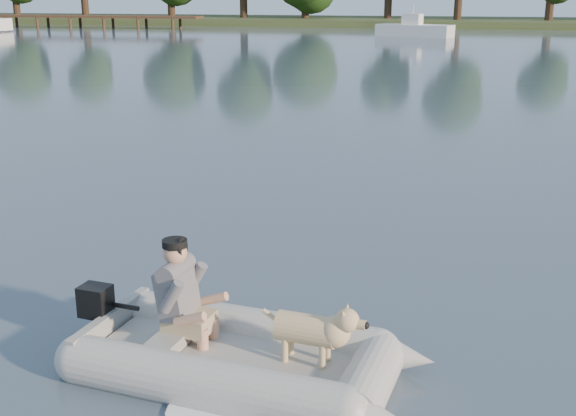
% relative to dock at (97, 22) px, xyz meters
% --- Properties ---
extents(water, '(160.00, 160.00, 0.00)m').
position_rel_dock_xyz_m(water, '(26.00, -52.00, -0.52)').
color(water, slate).
rests_on(water, ground).
extents(shore_bank, '(160.00, 12.00, 0.70)m').
position_rel_dock_xyz_m(shore_bank, '(26.00, 10.00, -0.27)').
color(shore_bank, '#47512D').
rests_on(shore_bank, water).
extents(dock, '(18.00, 2.00, 1.04)m').
position_rel_dock_xyz_m(dock, '(0.00, 0.00, 0.00)').
color(dock, '#4C331E').
rests_on(dock, water).
extents(dinghy, '(4.70, 3.61, 1.27)m').
position_rel_dock_xyz_m(dinghy, '(26.47, -52.49, 0.01)').
color(dinghy, '#9A9A95').
rests_on(dinghy, water).
extents(man, '(0.74, 0.66, 0.98)m').
position_rel_dock_xyz_m(man, '(25.85, -52.34, 0.19)').
color(man, slate).
rests_on(man, dinghy).
extents(dog, '(0.89, 0.43, 0.57)m').
position_rel_dock_xyz_m(dog, '(27.06, -52.53, -0.05)').
color(dog, tan).
rests_on(dog, dinghy).
extents(outboard_motor, '(0.41, 0.32, 0.72)m').
position_rel_dock_xyz_m(outboard_motor, '(24.98, -52.25, -0.24)').
color(outboard_motor, black).
rests_on(outboard_motor, dinghy).
extents(motorboat, '(5.74, 3.59, 2.27)m').
position_rel_dock_xyz_m(motorboat, '(26.51, -5.66, 0.51)').
color(motorboat, white).
rests_on(motorboat, water).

